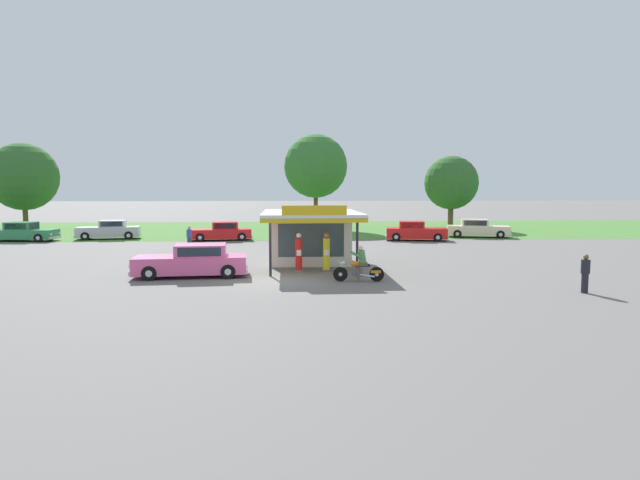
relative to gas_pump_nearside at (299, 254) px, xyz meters
The scene contains 18 objects.
ground_plane 2.74m from the gas_pump_nearside, 115.39° to the right, with size 300.00×300.00×0.00m, color slate.
grass_verge_strip 27.69m from the gas_pump_nearside, 92.31° to the left, with size 120.00×24.00×0.01m, color #477A33.
service_station_kiosk 3.11m from the gas_pump_nearside, 77.00° to the left, with size 4.96×7.06×3.30m.
gas_pump_nearside is the anchor object (origin of this frame).
gas_pump_offside 1.36m from the gas_pump_nearside, ahead, with size 0.44×0.44×1.91m.
motorcycle_with_rider 3.92m from the gas_pump_nearside, 48.38° to the right, with size 2.24×0.70×1.58m.
featured_classic_sedan 5.08m from the gas_pump_nearside, 167.04° to the right, with size 5.39×2.30×1.50m.
parked_car_back_row_centre_left 17.32m from the gas_pump_nearside, 109.16° to the left, with size 5.05×2.55×1.46m.
parked_car_back_row_centre_right 18.02m from the gas_pump_nearside, 58.10° to the left, with size 5.06×2.63×1.51m.
parked_car_back_row_centre 23.34m from the gas_pump_nearside, 129.52° to the left, with size 5.16×2.54×1.51m.
parked_car_back_row_far_left 15.56m from the gas_pump_nearside, 87.74° to the left, with size 5.20×2.46×1.57m.
parked_car_back_row_right 23.45m from the gas_pump_nearside, 49.10° to the left, with size 5.49×3.20×1.50m.
parked_car_back_row_left 26.79m from the gas_pump_nearside, 141.52° to the left, with size 5.27×2.28×1.49m.
bystander_admiring_sedan 11.67m from the gas_pump_nearside, 126.59° to the left, with size 0.34×0.34×1.63m.
bystander_strolling_foreground 12.61m from the gas_pump_nearside, 28.81° to the right, with size 0.34×0.34×1.52m.
tree_oak_far_right 37.59m from the gas_pump_nearside, 133.34° to the left, with size 6.40×6.40×8.37m.
tree_oak_far_left 32.47m from the gas_pump_nearside, 59.83° to the left, with size 5.44×5.44×7.37m.
tree_oak_centre 28.30m from the gas_pump_nearside, 85.09° to the left, with size 6.29×6.29×9.41m.
Camera 1 is at (0.51, -23.79, 4.09)m, focal length 30.19 mm.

